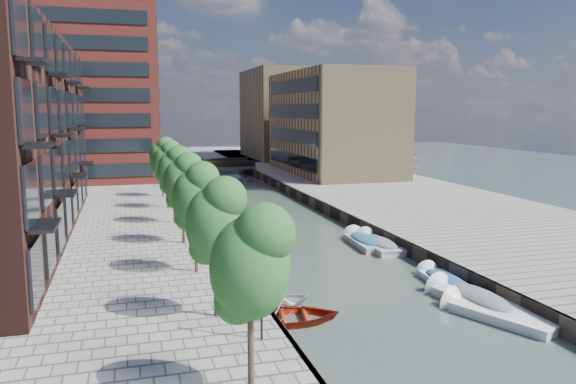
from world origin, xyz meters
name	(u,v)px	position (x,y,z in m)	size (l,w,h in m)	color
water	(257,212)	(0.00, 40.00, 0.00)	(300.00, 300.00, 0.00)	#38473F
quay_right	(406,200)	(16.00, 40.00, 0.50)	(20.00, 140.00, 1.00)	gray
quay_wall_left	(194,210)	(-6.10, 40.00, 0.50)	(0.25, 140.00, 1.00)	#332823
quay_wall_right	(316,204)	(6.10, 40.00, 0.50)	(0.25, 140.00, 1.00)	#332823
far_closure	(189,157)	(0.00, 100.00, 0.50)	(80.00, 40.00, 1.00)	gray
apartment_block	(3,137)	(-20.00, 30.00, 8.00)	(8.00, 38.00, 14.00)	black
tower	(81,60)	(-17.00, 65.00, 16.00)	(18.00, 18.00, 30.00)	maroon
tan_block_near	(332,123)	(16.00, 62.00, 8.00)	(12.00, 25.00, 14.00)	#9C885F
tan_block_far	(283,114)	(16.00, 88.00, 9.00)	(12.00, 20.00, 16.00)	#9C885F
bridge	(209,166)	(0.00, 72.00, 1.39)	(13.00, 6.00, 1.30)	gray
tree_0	(250,261)	(-8.50, 4.00, 5.31)	(2.50, 2.50, 5.95)	#382619
tree_1	(215,218)	(-8.50, 11.00, 5.31)	(2.50, 2.50, 5.95)	#382619
tree_2	(195,194)	(-8.50, 18.00, 5.31)	(2.50, 2.50, 5.95)	#382619
tree_3	(182,179)	(-8.50, 25.00, 5.31)	(2.50, 2.50, 5.95)	#382619
tree_4	(173,168)	(-8.50, 32.00, 5.31)	(2.50, 2.50, 5.95)	#382619
tree_5	(167,161)	(-8.50, 39.00, 5.31)	(2.50, 2.50, 5.95)	#382619
tree_6	(162,155)	(-8.50, 46.00, 5.31)	(2.50, 2.50, 5.95)	#382619
lamp_0	(261,277)	(-7.20, 8.00, 3.51)	(0.24, 0.24, 4.12)	black
lamp_1	(204,207)	(-7.20, 24.00, 3.51)	(0.24, 0.24, 4.12)	black
lamp_2	(181,179)	(-7.20, 40.00, 3.51)	(0.24, 0.24, 4.12)	black
sloop_1	(251,269)	(-4.75, 21.00, 0.00)	(3.70, 5.18, 1.07)	black
sloop_2	(289,322)	(-4.97, 11.84, 0.00)	(3.48, 4.87, 1.01)	#9D2411
sloop_3	(277,308)	(-5.03, 13.86, 0.00)	(2.93, 4.10, 0.85)	silver
sloop_4	(205,209)	(-4.64, 42.87, 0.00)	(3.20, 4.48, 0.93)	black
motorboat_0	(442,280)	(5.11, 15.04, 0.18)	(1.92, 4.64, 1.51)	white
motorboat_1	(472,299)	(4.77, 11.68, 0.23)	(3.09, 5.86, 1.86)	silver
motorboat_2	(489,315)	(4.48, 9.81, 0.11)	(3.90, 5.70, 1.81)	white
motorboat_3	(364,242)	(4.58, 24.95, 0.22)	(2.15, 5.44, 1.78)	silver
motorboat_4	(377,244)	(5.16, 23.92, 0.22)	(2.10, 5.55, 1.83)	silver
car	(296,169)	(10.85, 62.66, 1.59)	(1.39, 3.45, 1.17)	silver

